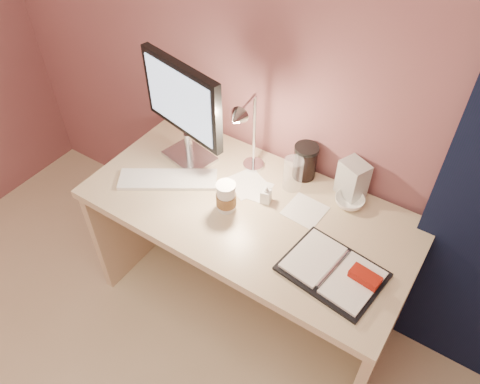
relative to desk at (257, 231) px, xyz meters
The scene contains 14 objects.
desk is the anchor object (origin of this frame).
monitor 0.66m from the desk, behind, with size 0.46×0.21×0.49m.
keyboard 0.47m from the desk, 160.20° to the right, with size 0.43×0.13×0.02m, color white.
planner 0.54m from the desk, 22.82° to the right, with size 0.38×0.31×0.06m.
paper_a 0.23m from the desk, 147.23° to the left, with size 0.13×0.13×0.00m, color white.
paper_b 0.31m from the desk, ahead, with size 0.15×0.15×0.00m, color white.
paper_c 0.25m from the desk, 156.27° to the left, with size 0.16×0.16×0.00m, color white.
coffee_cup 0.33m from the desk, 119.80° to the right, with size 0.08×0.08×0.14m.
clear_cup 0.34m from the desk, 56.85° to the left, with size 0.08×0.08×0.15m, color white.
bowl 0.45m from the desk, 26.33° to the left, with size 0.12×0.12×0.04m, color white.
lotion_bottle 0.28m from the desk, 13.51° to the right, with size 0.04×0.04×0.09m, color silver.
dark_jar 0.39m from the desk, 66.77° to the left, with size 0.10×0.10×0.15m, color black.
product_box 0.50m from the desk, 36.10° to the left, with size 0.11×0.09×0.17m, color beige.
desk_lamp 0.50m from the desk, 159.42° to the left, with size 0.11×0.25×0.41m.
Camera 1 is at (0.71, 0.23, 2.15)m, focal length 35.00 mm.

